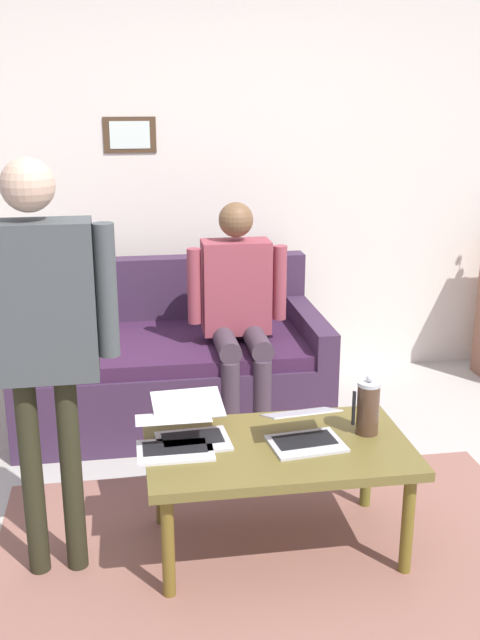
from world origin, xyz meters
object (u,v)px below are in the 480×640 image
Objects in this scene: coffee_table at (278,456)px; person_seated at (238,305)px; couch at (171,366)px; person_standing at (39,321)px; laptop_left at (304,433)px; laptop_right at (174,439)px; french_press at (368,407)px; laptop_center at (191,428)px.

person_seated reaches higher than coffee_table.
person_standing reaches higher than couch.
laptop_left is 1.21m from person_seated.
person_standing is at bearing 1.04° from laptop_left.
laptop_right is at bearing -4.12° from coffee_table.
laptop_left is at bearing 8.50° from french_press.
laptop_left is 1.14m from person_standing.
person_standing is at bearing 13.34° from laptop_center.
person_standing is (0.56, 0.13, 0.53)m from laptop_center.
laptop_left is at bearing -178.96° from person_standing.
person_standing is (0.56, 1.43, 0.75)m from couch.
laptop_right is 0.72m from person_standing.
person_seated is at bearing -85.73° from laptop_left.
french_press is (-0.39, -0.05, 0.17)m from coffee_table.
laptop_left reaches higher than laptop_right.
laptop_center is (-0.00, 1.30, 0.22)m from couch.
person_seated is at bearing -108.79° from laptop_center.
person_seated is (0.37, -1.14, 0.14)m from french_press.
french_press is at bearing 118.21° from couch.
person_seated is (-0.44, -1.16, 0.21)m from laptop_right.
coffee_table is 3.34× the size of laptop_left.
laptop_left is 0.53m from laptop_right.
person_standing is 1.28× the size of person_seated.
laptop_right is at bearing 1.23° from french_press.
couch reaches higher than laptop_center.
french_press is at bearing -178.77° from laptop_right.
french_press is 1.37m from person_standing.
coffee_table is 1.10m from person_standing.
laptop_right is at bearing -2.66° from laptop_left.
french_press reaches higher than laptop_left.
coffee_table is at bearing 103.71° from couch.
person_standing reaches higher than laptop_center.
laptop_center is at bearing -14.16° from laptop_left.
coffee_table is 0.43m from laptop_right.
couch is at bearing -93.07° from laptop_right.
french_press is 0.16× the size of person_standing.
person_standing is at bearing 52.48° from person_seated.
couch is 1.41m from laptop_right.
person_standing reaches higher than laptop_left.
laptop_center is at bearing -19.23° from coffee_table.
laptop_left is 0.47m from laptop_center.
french_press is at bearing -171.50° from laptop_left.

